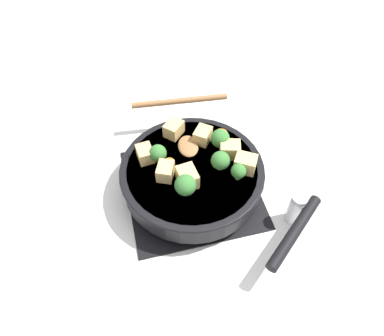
# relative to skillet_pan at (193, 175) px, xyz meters

# --- Properties ---
(ground_plane) EXTENTS (2.40, 2.40, 0.00)m
(ground_plane) POSITION_rel_skillet_pan_xyz_m (-0.00, 0.00, -0.06)
(ground_plane) COLOR silver
(front_burner_grate) EXTENTS (0.31, 0.31, 0.03)m
(front_burner_grate) POSITION_rel_skillet_pan_xyz_m (-0.00, 0.00, -0.05)
(front_burner_grate) COLOR black
(front_burner_grate) RESTS_ON ground_plane
(skillet_pan) EXTENTS (0.42, 0.44, 0.06)m
(skillet_pan) POSITION_rel_skillet_pan_xyz_m (0.00, 0.00, 0.00)
(skillet_pan) COLOR black
(skillet_pan) RESTS_ON front_burner_grate
(wooden_spoon) EXTENTS (0.25, 0.21, 0.02)m
(wooden_spoon) POSITION_rel_skillet_pan_xyz_m (0.01, 0.16, 0.03)
(wooden_spoon) COLOR olive
(wooden_spoon) RESTS_ON skillet_pan
(tofu_cube_center_large) EXTENTS (0.06, 0.06, 0.04)m
(tofu_cube_center_large) POSITION_rel_skillet_pan_xyz_m (0.11, -0.03, 0.04)
(tofu_cube_center_large) COLOR #DBB770
(tofu_cube_center_large) RESTS_ON skillet_pan
(tofu_cube_near_handle) EXTENTS (0.04, 0.05, 0.03)m
(tofu_cube_near_handle) POSITION_rel_skillet_pan_xyz_m (-0.10, 0.05, 0.04)
(tofu_cube_near_handle) COLOR #DBB770
(tofu_cube_near_handle) RESTS_ON skillet_pan
(tofu_cube_east_chunk) EXTENTS (0.05, 0.05, 0.04)m
(tofu_cube_east_chunk) POSITION_rel_skillet_pan_xyz_m (0.09, 0.02, 0.04)
(tofu_cube_east_chunk) COLOR #DBB770
(tofu_cube_east_chunk) RESTS_ON skillet_pan
(tofu_cube_west_chunk) EXTENTS (0.06, 0.06, 0.04)m
(tofu_cube_west_chunk) POSITION_rel_skillet_pan_xyz_m (-0.02, 0.12, 0.04)
(tofu_cube_west_chunk) COLOR #DBB770
(tofu_cube_west_chunk) RESTS_ON skillet_pan
(tofu_cube_back_piece) EXTENTS (0.05, 0.06, 0.03)m
(tofu_cube_back_piece) POSITION_rel_skillet_pan_xyz_m (0.04, 0.08, 0.04)
(tofu_cube_back_piece) COLOR #DBB770
(tofu_cube_back_piece) RESTS_ON skillet_pan
(tofu_cube_front_piece) EXTENTS (0.05, 0.05, 0.03)m
(tofu_cube_front_piece) POSITION_rel_skillet_pan_xyz_m (-0.06, -0.01, 0.04)
(tofu_cube_front_piece) COLOR #DBB770
(tofu_cube_front_piece) RESTS_ON skillet_pan
(tofu_cube_mid_small) EXTENTS (0.04, 0.05, 0.04)m
(tofu_cube_mid_small) POSITION_rel_skillet_pan_xyz_m (-0.02, -0.04, 0.04)
(tofu_cube_mid_small) COLOR #DBB770
(tofu_cube_mid_small) RESTS_ON skillet_pan
(broccoli_floret_near_spoon) EXTENTS (0.04, 0.04, 0.05)m
(broccoli_floret_near_spoon) POSITION_rel_skillet_pan_xyz_m (0.06, -0.01, 0.05)
(broccoli_floret_near_spoon) COLOR #709956
(broccoli_floret_near_spoon) RESTS_ON skillet_pan
(broccoli_floret_center_top) EXTENTS (0.04, 0.04, 0.05)m
(broccoli_floret_center_top) POSITION_rel_skillet_pan_xyz_m (0.08, 0.05, 0.05)
(broccoli_floret_center_top) COLOR #709956
(broccoli_floret_center_top) RESTS_ON skillet_pan
(broccoli_floret_east_rim) EXTENTS (0.04, 0.04, 0.05)m
(broccoli_floret_east_rim) POSITION_rel_skillet_pan_xyz_m (-0.07, 0.04, 0.05)
(broccoli_floret_east_rim) COLOR #709956
(broccoli_floret_east_rim) RESTS_ON skillet_pan
(broccoli_floret_west_rim) EXTENTS (0.05, 0.05, 0.05)m
(broccoli_floret_west_rim) POSITION_rel_skillet_pan_xyz_m (-0.03, -0.06, 0.05)
(broccoli_floret_west_rim) COLOR #709956
(broccoli_floret_west_rim) RESTS_ON skillet_pan
(broccoli_floret_north_edge) EXTENTS (0.03, 0.03, 0.04)m
(broccoli_floret_north_edge) POSITION_rel_skillet_pan_xyz_m (0.09, -0.05, 0.05)
(broccoli_floret_north_edge) COLOR #709956
(broccoli_floret_north_edge) RESTS_ON skillet_pan
(carrot_slice_orange_thin) EXTENTS (0.02, 0.02, 0.01)m
(carrot_slice_orange_thin) POSITION_rel_skillet_pan_xyz_m (-0.05, 0.03, 0.03)
(carrot_slice_orange_thin) COLOR orange
(carrot_slice_orange_thin) RESTS_ON skillet_pan
(carrot_slice_near_center) EXTENTS (0.03, 0.03, 0.01)m
(carrot_slice_near_center) POSITION_rel_skillet_pan_xyz_m (0.09, 0.09, 0.03)
(carrot_slice_near_center) COLOR orange
(carrot_slice_near_center) RESTS_ON skillet_pan
(salt_shaker) EXTENTS (0.04, 0.04, 0.09)m
(salt_shaker) POSITION_rel_skillet_pan_xyz_m (0.20, -0.13, -0.01)
(salt_shaker) COLOR white
(salt_shaker) RESTS_ON ground_plane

